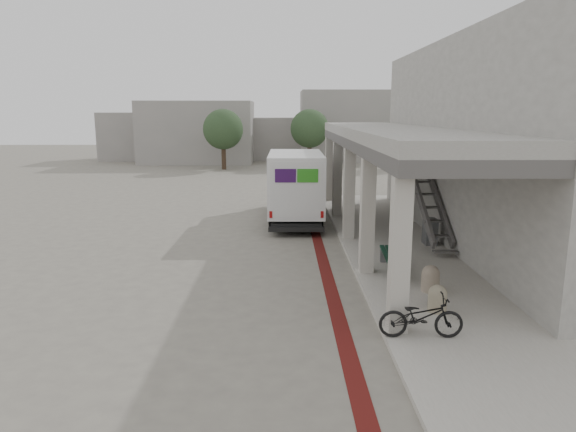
{
  "coord_description": "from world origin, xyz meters",
  "views": [
    {
      "loc": [
        -0.24,
        -13.41,
        4.55
      ],
      "look_at": [
        -0.1,
        1.1,
        1.6
      ],
      "focal_mm": 32.0,
      "sensor_mm": 36.0,
      "label": 1
    }
  ],
  "objects_px": {
    "bicycle_black": "(421,317)",
    "bench": "(392,259)",
    "utility_cabinet": "(430,231)",
    "fedex_truck": "(295,184)"
  },
  "relations": [
    {
      "from": "utility_cabinet",
      "to": "bicycle_black",
      "type": "xyz_separation_m",
      "value": [
        -2.27,
        -7.38,
        -0.0
      ]
    },
    {
      "from": "fedex_truck",
      "to": "bicycle_black",
      "type": "height_order",
      "value": "fedex_truck"
    },
    {
      "from": "bicycle_black",
      "to": "bench",
      "type": "bearing_deg",
      "value": -2.77
    },
    {
      "from": "fedex_truck",
      "to": "bicycle_black",
      "type": "relative_size",
      "value": 4.11
    },
    {
      "from": "fedex_truck",
      "to": "utility_cabinet",
      "type": "relative_size",
      "value": 7.73
    },
    {
      "from": "fedex_truck",
      "to": "bench",
      "type": "xyz_separation_m",
      "value": [
        2.56,
        -7.69,
        -1.09
      ]
    },
    {
      "from": "utility_cabinet",
      "to": "bicycle_black",
      "type": "relative_size",
      "value": 0.53
    },
    {
      "from": "bench",
      "to": "bicycle_black",
      "type": "distance_m",
      "value": 4.41
    },
    {
      "from": "utility_cabinet",
      "to": "bench",
      "type": "bearing_deg",
      "value": -123.46
    },
    {
      "from": "utility_cabinet",
      "to": "bicycle_black",
      "type": "height_order",
      "value": "utility_cabinet"
    }
  ]
}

